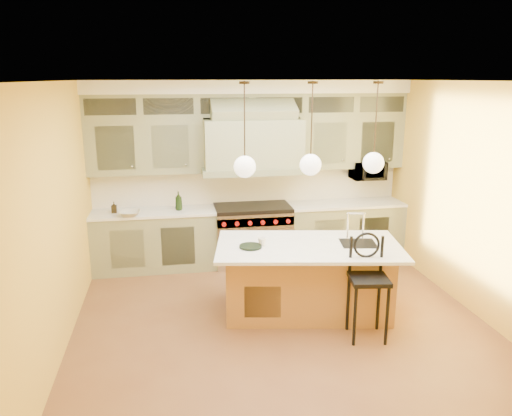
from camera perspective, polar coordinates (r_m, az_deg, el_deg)
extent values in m
plane|color=brown|center=(6.30, 2.92, -13.09)|extent=(5.00, 5.00, 0.00)
plane|color=white|center=(5.58, 3.32, 14.30)|extent=(5.00, 5.00, 0.00)
plane|color=gold|center=(8.17, -0.82, 4.21)|extent=(5.00, 0.00, 5.00)
plane|color=gold|center=(3.52, 12.38, -10.64)|extent=(5.00, 0.00, 5.00)
plane|color=gold|center=(5.77, -21.90, -1.33)|extent=(0.00, 5.00, 5.00)
plane|color=gold|center=(6.77, 24.19, 0.71)|extent=(0.00, 5.00, 5.00)
cube|color=gray|center=(8.01, -11.46, -3.70)|extent=(1.90, 0.65, 0.90)
cube|color=gray|center=(8.48, 9.96, -2.57)|extent=(1.90, 0.65, 0.90)
cube|color=white|center=(7.87, -11.63, -0.45)|extent=(1.90, 0.68, 0.04)
cube|color=white|center=(8.36, 10.10, 0.50)|extent=(1.90, 0.68, 0.04)
cube|color=beige|center=(8.19, -0.79, 2.61)|extent=(5.00, 0.04, 0.56)
cube|color=gray|center=(7.83, -12.54, 6.93)|extent=(1.75, 0.35, 0.85)
cube|color=gray|center=(8.34, 10.55, 7.49)|extent=(1.75, 0.35, 0.85)
cube|color=gray|center=(7.75, -0.42, 7.38)|extent=(1.50, 0.70, 0.75)
cube|color=#717A59|center=(7.81, -0.41, 4.47)|extent=(1.60, 0.76, 0.10)
cube|color=#333833|center=(7.87, -0.64, 11.70)|extent=(5.00, 0.35, 0.35)
cube|color=white|center=(7.84, -0.62, 13.70)|extent=(5.00, 0.47, 0.20)
cube|color=silver|center=(8.08, -0.40, -3.23)|extent=(1.20, 0.70, 0.90)
cube|color=black|center=(7.94, -0.41, 0.07)|extent=(1.20, 0.70, 0.06)
cube|color=silver|center=(7.68, -0.01, -1.61)|extent=(1.20, 0.06, 0.14)
cube|color=#A6723A|center=(6.47, 5.88, -8.10)|extent=(2.16, 1.29, 0.88)
cube|color=white|center=(6.26, 6.04, -4.39)|extent=(2.45, 1.58, 0.04)
cube|color=black|center=(6.40, 11.60, -4.17)|extent=(0.49, 0.45, 0.05)
cylinder|color=black|center=(5.80, 11.23, -12.08)|extent=(0.04, 0.04, 0.70)
cylinder|color=black|center=(5.89, 14.76, -11.87)|extent=(0.04, 0.04, 0.70)
cylinder|color=black|center=(6.12, 10.48, -10.56)|extent=(0.04, 0.04, 0.70)
cylinder|color=black|center=(6.20, 13.82, -10.39)|extent=(0.04, 0.04, 0.70)
cube|color=black|center=(5.85, 12.78, -7.92)|extent=(0.48, 0.48, 0.05)
torus|color=black|center=(5.89, 12.54, -4.17)|extent=(0.31, 0.07, 0.31)
imported|color=black|center=(8.46, 12.65, 4.22)|extent=(0.54, 0.37, 0.30)
imported|color=black|center=(7.81, -8.83, 0.81)|extent=(0.12, 0.12, 0.29)
imported|color=black|center=(7.87, -15.91, 0.08)|extent=(0.08, 0.08, 0.17)
imported|color=beige|center=(7.64, -14.21, -0.62)|extent=(0.32, 0.32, 0.08)
imported|color=white|center=(6.18, 0.70, -3.86)|extent=(0.12, 0.12, 0.10)
cylinder|color=#2D2319|center=(5.79, -1.35, 14.13)|extent=(0.12, 0.12, 0.03)
cylinder|color=#2D2319|center=(5.81, -1.32, 9.74)|extent=(0.02, 0.02, 0.93)
sphere|color=white|center=(5.88, -1.29, 4.74)|extent=(0.26, 0.26, 0.26)
cylinder|color=#2D2319|center=(5.96, 6.51, 14.06)|extent=(0.12, 0.12, 0.03)
cylinder|color=#2D2319|center=(5.99, 6.39, 9.80)|extent=(0.02, 0.02, 0.93)
sphere|color=white|center=(6.05, 6.25, 4.94)|extent=(0.26, 0.26, 0.26)
cylinder|color=#2D2319|center=(6.24, 13.80, 13.77)|extent=(0.12, 0.12, 0.03)
cylinder|color=#2D2319|center=(6.26, 13.55, 9.70)|extent=(0.02, 0.02, 0.93)
sphere|color=white|center=(6.32, 13.27, 5.05)|extent=(0.26, 0.26, 0.26)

